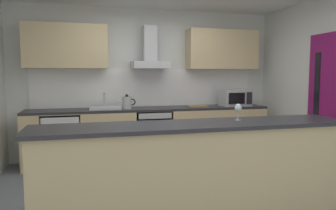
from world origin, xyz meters
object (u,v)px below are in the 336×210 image
(sink, at_px, (105,107))
(range_hood, at_px, (150,55))
(microwave, at_px, (235,98))
(wine_glass, at_px, (238,109))
(kettle, at_px, (127,102))
(oven, at_px, (152,134))
(refrigerator, at_px, (62,140))
(chopping_board, at_px, (198,106))

(sink, bearing_deg, range_hood, 8.73)
(sink, distance_m, range_hood, 1.16)
(range_hood, bearing_deg, microwave, -5.92)
(wine_glass, bearing_deg, kettle, 114.50)
(oven, bearing_deg, wine_glass, -76.06)
(refrigerator, bearing_deg, oven, 0.11)
(microwave, xyz_separation_m, kettle, (-1.94, -0.01, -0.04))
(refrigerator, distance_m, microwave, 3.03)
(microwave, xyz_separation_m, wine_glass, (-1.00, -2.07, 0.04))
(oven, relative_size, refrigerator, 0.94)
(oven, height_order, microwave, microwave)
(wine_glass, height_order, chopping_board, wine_glass)
(kettle, relative_size, chopping_board, 0.85)
(range_hood, height_order, wine_glass, range_hood)
(refrigerator, relative_size, wine_glass, 4.78)
(microwave, bearing_deg, range_hood, 174.08)
(microwave, distance_m, wine_glass, 2.30)
(microwave, relative_size, wine_glass, 2.81)
(oven, xyz_separation_m, wine_glass, (0.52, -2.10, 0.63))
(oven, height_order, range_hood, range_hood)
(microwave, relative_size, sink, 1.00)
(kettle, xyz_separation_m, wine_glass, (0.94, -2.07, 0.09))
(oven, distance_m, refrigerator, 1.45)
(refrigerator, height_order, kettle, kettle)
(microwave, xyz_separation_m, chopping_board, (-0.70, 0.00, -0.14))
(kettle, distance_m, wine_glass, 2.27)
(oven, height_order, sink, sink)
(oven, relative_size, chopping_board, 2.35)
(range_hood, bearing_deg, wine_glass, -76.84)
(kettle, xyz_separation_m, chopping_board, (1.24, 0.01, -0.09))
(range_hood, bearing_deg, refrigerator, -174.79)
(wine_glass, relative_size, chopping_board, 0.52)
(chopping_board, bearing_deg, oven, 178.34)
(sink, relative_size, chopping_board, 1.47)
(microwave, distance_m, sink, 2.29)
(oven, relative_size, kettle, 2.77)
(oven, bearing_deg, range_hood, 90.00)
(kettle, relative_size, wine_glass, 1.62)
(chopping_board, bearing_deg, range_hood, 169.37)
(chopping_board, bearing_deg, wine_glass, -98.07)
(oven, relative_size, range_hood, 1.11)
(chopping_board, bearing_deg, sink, 178.75)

